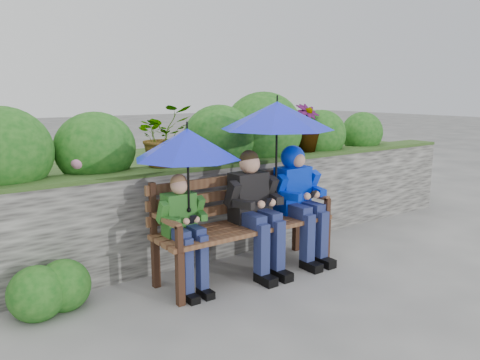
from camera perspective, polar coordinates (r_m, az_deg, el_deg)
ground at (r=4.73m, az=0.72°, el=-11.57°), size 60.00×60.00×0.00m
garden_backdrop at (r=5.79m, az=-9.90°, el=-0.98°), size 8.00×2.88×1.88m
park_bench at (r=4.66m, az=0.19°, el=-4.58°), size 1.88×0.55×0.99m
boy_left at (r=4.22m, az=-6.83°, el=-5.47°), size 0.43×0.50×1.07m
boy_middle at (r=4.61m, az=1.84°, el=-3.15°), size 0.55×0.64×1.23m
boy_right at (r=4.98m, az=7.17°, el=-1.60°), size 0.55×0.66×1.23m
umbrella_left at (r=4.11m, az=-6.42°, el=4.39°), size 0.95×0.95×0.81m
umbrella_right at (r=4.67m, az=4.53°, el=7.83°), size 1.13×1.13×1.01m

